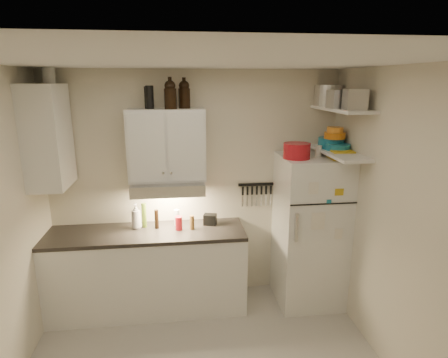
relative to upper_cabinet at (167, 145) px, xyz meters
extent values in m
cube|color=white|center=(0.30, -1.33, 0.78)|extent=(3.20, 3.00, 0.02)
cube|color=beige|center=(0.30, 0.18, -0.53)|extent=(3.20, 0.02, 2.60)
cube|color=beige|center=(1.91, -1.33, -0.53)|extent=(0.02, 3.00, 2.60)
cube|color=white|center=(-0.25, -0.14, -1.39)|extent=(2.10, 0.60, 0.88)
cube|color=#272422|center=(-0.25, -0.14, -0.93)|extent=(2.10, 0.62, 0.04)
cube|color=white|center=(0.00, 0.00, 0.00)|extent=(0.80, 0.33, 0.75)
cube|color=white|center=(-1.14, -0.14, 0.12)|extent=(0.33, 0.55, 1.00)
cube|color=silver|center=(0.00, -0.06, -0.44)|extent=(0.76, 0.46, 0.12)
cube|color=white|center=(1.55, -0.18, -0.98)|extent=(0.70, 0.68, 1.70)
cube|color=white|center=(1.75, -0.31, 0.38)|extent=(0.30, 0.95, 0.03)
cube|color=white|center=(1.75, -0.31, -0.07)|extent=(0.30, 0.95, 0.03)
cube|color=black|center=(1.00, 0.15, -0.51)|extent=(0.42, 0.02, 0.03)
cylinder|color=#A2131C|center=(1.32, -0.26, -0.04)|extent=(0.36, 0.36, 0.16)
cube|color=gold|center=(1.77, -0.32, -0.08)|extent=(0.24, 0.29, 0.09)
cylinder|color=silver|center=(1.59, -0.17, -0.07)|extent=(0.08, 0.08, 0.11)
cylinder|color=silver|center=(1.75, 0.05, 0.50)|extent=(0.38, 0.38, 0.22)
cube|color=#AAAAAD|center=(1.67, -0.38, 0.48)|extent=(0.19, 0.18, 0.18)
cube|color=#AAAAAD|center=(1.75, -0.59, 0.48)|extent=(0.21, 0.21, 0.19)
cylinder|color=#1A738F|center=(1.76, -0.10, 0.00)|extent=(0.27, 0.27, 0.11)
cylinder|color=#CB6913|center=(1.76, -0.17, 0.09)|extent=(0.22, 0.22, 0.07)
cylinder|color=orange|center=(1.76, -0.17, 0.15)|extent=(0.17, 0.17, 0.05)
cylinder|color=#1A738F|center=(1.77, -0.24, -0.02)|extent=(0.34, 0.34, 0.06)
cylinder|color=black|center=(-0.17, 0.01, 0.49)|extent=(0.10, 0.10, 0.22)
cylinder|color=black|center=(-0.15, -0.02, 0.49)|extent=(0.10, 0.10, 0.23)
cylinder|color=silver|center=(-1.10, -0.02, 0.70)|extent=(0.12, 0.12, 0.16)
imported|color=white|center=(-0.36, -0.03, -0.75)|extent=(0.15, 0.15, 0.32)
cylinder|color=brown|center=(0.24, -0.13, -0.83)|extent=(0.06, 0.06, 0.16)
cylinder|color=#52701C|center=(-0.27, 0.00, -0.77)|extent=(0.07, 0.07, 0.27)
cylinder|color=black|center=(-0.14, -0.06, -0.80)|extent=(0.05, 0.05, 0.21)
cylinder|color=silver|center=(0.08, 0.01, -0.81)|extent=(0.07, 0.07, 0.18)
cylinder|color=#A2131C|center=(0.10, -0.13, -0.83)|extent=(0.10, 0.10, 0.15)
cube|color=black|center=(0.45, -0.02, -0.85)|extent=(0.16, 0.13, 0.12)
camera|label=1|loc=(0.11, -3.93, 0.64)|focal=30.00mm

